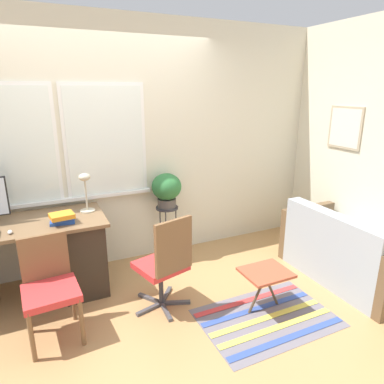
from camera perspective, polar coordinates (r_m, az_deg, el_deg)
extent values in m
plane|color=tan|center=(3.59, -10.45, -16.45)|extent=(14.00, 14.00, 0.00)
cube|color=beige|center=(3.83, -14.58, 7.23)|extent=(9.00, 0.06, 2.70)
cube|color=white|center=(3.73, -28.05, 6.60)|extent=(0.87, 0.02, 1.20)
cube|color=white|center=(3.72, -28.06, 6.58)|extent=(0.80, 0.01, 1.13)
cube|color=white|center=(3.79, -14.16, 8.19)|extent=(0.87, 0.02, 1.20)
cube|color=white|center=(3.78, -14.13, 8.17)|extent=(0.80, 0.01, 1.13)
cube|color=white|center=(3.86, -20.16, -1.14)|extent=(1.82, 0.11, 0.04)
cube|color=beige|center=(4.50, 23.91, 7.70)|extent=(0.06, 9.00, 2.70)
cube|color=tan|center=(4.43, 24.19, 9.74)|extent=(0.02, 0.46, 0.49)
cube|color=silver|center=(4.42, 24.12, 9.74)|extent=(0.01, 0.41, 0.44)
cube|color=brown|center=(3.51, -28.53, -5.20)|extent=(1.71, 0.71, 0.03)
cube|color=#33281E|center=(3.66, -17.93, -9.65)|extent=(0.40, 0.63, 0.74)
ellipsoid|color=silver|center=(3.30, -28.07, -5.92)|extent=(0.04, 0.06, 0.03)
cylinder|color=#BCB299|center=(3.60, -17.01, -2.97)|extent=(0.15, 0.15, 0.01)
cylinder|color=#BCB299|center=(3.55, -17.24, -0.46)|extent=(0.02, 0.02, 0.32)
ellipsoid|color=#BCB299|center=(3.50, -17.49, 2.38)|extent=(0.11, 0.11, 0.07)
cube|color=#2851B2|center=(3.36, -20.78, -4.64)|extent=(0.23, 0.16, 0.03)
cube|color=#2851B2|center=(3.35, -20.68, -4.18)|extent=(0.16, 0.14, 0.03)
cube|color=orange|center=(3.32, -20.88, -3.72)|extent=(0.22, 0.20, 0.04)
cylinder|color=brown|center=(2.96, -25.16, -21.07)|extent=(0.04, 0.04, 0.42)
cylinder|color=brown|center=(2.98, -17.90, -19.91)|extent=(0.04, 0.04, 0.42)
cylinder|color=brown|center=(3.26, -25.68, -17.40)|extent=(0.04, 0.04, 0.42)
cylinder|color=brown|center=(3.27, -19.21, -16.39)|extent=(0.04, 0.04, 0.42)
cube|color=red|center=(3.00, -22.45, -15.29)|extent=(0.44, 0.42, 0.06)
cube|color=brown|center=(3.08, -23.40, -9.86)|extent=(0.37, 0.06, 0.38)
cube|color=#47474C|center=(3.34, -7.12, -18.78)|extent=(0.27, 0.11, 0.03)
cube|color=#47474C|center=(3.30, -4.36, -19.25)|extent=(0.05, 0.27, 0.03)
cube|color=#47474C|center=(3.40, -2.69, -17.93)|extent=(0.27, 0.13, 0.03)
cube|color=#47474C|center=(3.51, -4.36, -16.76)|extent=(0.20, 0.23, 0.03)
cube|color=#47474C|center=(3.47, -6.99, -17.24)|extent=(0.18, 0.25, 0.03)
cylinder|color=#333338|center=(3.30, -5.19, -15.26)|extent=(0.04, 0.04, 0.35)
cube|color=red|center=(3.19, -5.29, -12.14)|extent=(0.49, 0.48, 0.06)
cube|color=brown|center=(2.92, -3.07, -9.06)|extent=(0.37, 0.13, 0.48)
cube|color=#9EA8B2|center=(4.07, 24.63, -10.16)|extent=(0.74, 1.19, 0.42)
cube|color=#9EA8B2|center=(3.71, 22.38, -5.98)|extent=(0.16, 1.19, 0.35)
cube|color=brown|center=(4.43, 18.54, -5.95)|extent=(0.74, 0.09, 0.61)
cylinder|color=#333338|center=(3.98, -4.19, -2.64)|extent=(0.26, 0.26, 0.02)
cylinder|color=#333338|center=(4.13, -2.66, -6.62)|extent=(0.01, 0.01, 0.62)
cylinder|color=#333338|center=(4.16, -5.28, -6.50)|extent=(0.01, 0.01, 0.62)
cylinder|color=#333338|center=(4.00, -4.34, -7.49)|extent=(0.01, 0.01, 0.62)
cylinder|color=#514C47|center=(3.96, -4.21, -1.81)|extent=(0.21, 0.21, 0.10)
ellipsoid|color=#2D7038|center=(3.90, -4.27, 0.90)|extent=(0.34, 0.34, 0.31)
cube|color=slate|center=(3.30, 12.38, -19.80)|extent=(1.17, 0.79, 0.01)
cube|color=#334C99|center=(3.13, 15.78, -22.35)|extent=(1.15, 0.06, 0.00)
cube|color=#DBCC4C|center=(3.21, 14.02, -21.02)|extent=(1.15, 0.06, 0.00)
cube|color=#DBCC4C|center=(3.30, 12.38, -19.74)|extent=(1.15, 0.06, 0.00)
cube|color=#334C99|center=(3.39, 10.85, -18.51)|extent=(1.15, 0.06, 0.00)
cube|color=#C63838|center=(3.49, 9.42, -17.34)|extent=(1.15, 0.06, 0.00)
cube|color=#B24C33|center=(3.21, 12.21, -12.96)|extent=(0.42, 0.35, 0.02)
cylinder|color=#4C3D2D|center=(3.27, 10.93, -16.26)|extent=(0.20, 0.02, 0.38)
cylinder|color=#4C3D2D|center=(3.35, 13.03, -15.56)|extent=(0.20, 0.02, 0.38)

